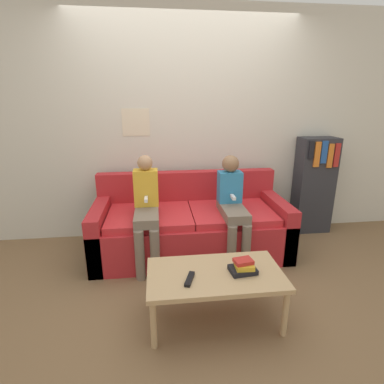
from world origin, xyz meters
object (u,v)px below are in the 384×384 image
(tv_remote, at_px, (190,279))
(bookshelf, at_px, (314,185))
(couch, at_px, (191,227))
(person_left, at_px, (146,207))
(person_right, at_px, (233,204))
(coffee_table, at_px, (215,277))

(tv_remote, bearing_deg, bookshelf, 60.96)
(couch, relative_size, bookshelf, 1.72)
(couch, distance_m, tv_remote, 1.19)
(person_left, bearing_deg, couch, 24.74)
(tv_remote, bearing_deg, person_right, 79.72)
(coffee_table, height_order, tv_remote, tv_remote)
(person_left, relative_size, person_right, 1.02)
(couch, distance_m, bookshelf, 1.65)
(couch, distance_m, person_left, 0.60)
(coffee_table, distance_m, tv_remote, 0.22)
(coffee_table, relative_size, bookshelf, 0.84)
(bookshelf, bearing_deg, person_right, -154.11)
(tv_remote, bearing_deg, couch, 102.23)
(person_right, bearing_deg, couch, 152.54)
(coffee_table, bearing_deg, couch, 92.85)
(bookshelf, bearing_deg, coffee_table, -136.17)
(coffee_table, distance_m, person_right, 0.99)
(bookshelf, bearing_deg, person_left, -164.34)
(couch, xyz_separation_m, person_left, (-0.46, -0.21, 0.32))
(couch, height_order, tv_remote, couch)
(person_right, height_order, bookshelf, bookshelf)
(couch, distance_m, person_right, 0.56)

